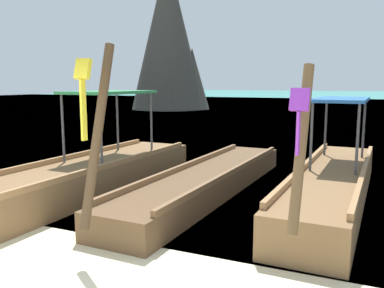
% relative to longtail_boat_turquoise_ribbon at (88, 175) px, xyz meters
% --- Properties ---
extents(sea_water, '(120.00, 120.00, 0.00)m').
position_rel_longtail_boat_turquoise_ribbon_xyz_m(sea_water, '(2.29, 58.09, -0.36)').
color(sea_water, '#2DB29E').
rests_on(sea_water, ground).
extents(longtail_boat_turquoise_ribbon, '(1.58, 6.88, 2.74)m').
position_rel_longtail_boat_turquoise_ribbon_xyz_m(longtail_boat_turquoise_ribbon, '(0.00, 0.00, 0.00)').
color(longtail_boat_turquoise_ribbon, brown).
rests_on(longtail_boat_turquoise_ribbon, ground).
extents(longtail_boat_yellow_ribbon, '(1.38, 7.08, 2.73)m').
position_rel_longtail_boat_turquoise_ribbon_xyz_m(longtail_boat_yellow_ribbon, '(2.24, 0.93, -0.12)').
color(longtail_boat_yellow_ribbon, brown).
rests_on(longtail_boat_yellow_ribbon, ground).
extents(longtail_boat_violet_ribbon, '(1.32, 6.74, 2.45)m').
position_rel_longtail_boat_turquoise_ribbon_xyz_m(longtail_boat_violet_ribbon, '(4.64, 1.25, -0.00)').
color(longtail_boat_violet_ribbon, brown).
rests_on(longtail_boat_violet_ribbon, ground).
extents(karst_rock, '(6.57, 6.28, 12.83)m').
position_rel_longtail_boat_turquoise_ribbon_xyz_m(karst_rock, '(-10.80, 24.89, 5.76)').
color(karst_rock, '#47443D').
rests_on(karst_rock, ground).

